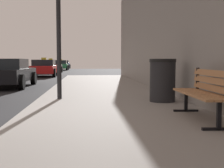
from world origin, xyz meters
name	(u,v)px	position (x,y,z in m)	size (l,w,h in m)	color
sidewalk	(121,118)	(4.00, 0.00, 0.07)	(4.00, 32.00, 0.15)	gray
bench	(205,90)	(5.39, -0.69, 0.67)	(0.57, 1.91, 0.89)	#9E6B42
trash_bin	(163,80)	(5.24, 1.67, 0.69)	(0.67, 0.67, 1.08)	black
car_black	(8,73)	(-0.19, 8.12, 0.65)	(1.98, 4.44, 1.27)	black
car_red	(44,68)	(0.14, 17.55, 0.65)	(1.96, 4.30, 1.43)	red
car_white	(51,66)	(-0.15, 24.38, 0.65)	(2.06, 4.32, 1.43)	white
car_green	(61,65)	(0.07, 33.30, 0.65)	(1.93, 4.18, 1.43)	#196638
car_blue	(63,64)	(-0.18, 41.40, 0.65)	(2.01, 4.42, 1.27)	#233899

